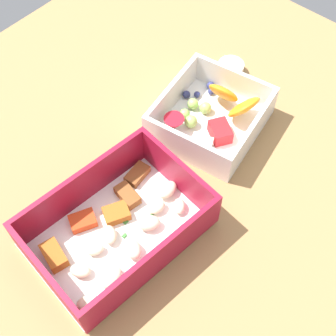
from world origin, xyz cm
name	(u,v)px	position (x,y,z in cm)	size (l,w,h in cm)	color
table_surface	(179,177)	(0.00, 0.00, 1.00)	(80.00, 80.00, 2.00)	#9E7547
pasta_container	(118,228)	(-11.69, -0.39, 3.95)	(21.37, 15.90, 6.29)	white
fruit_bowl	(212,116)	(9.07, 1.86, 3.88)	(16.11, 15.26, 5.47)	white
paper_cup_liner	(231,68)	(19.11, 6.02, 2.86)	(3.94, 3.94, 1.73)	white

